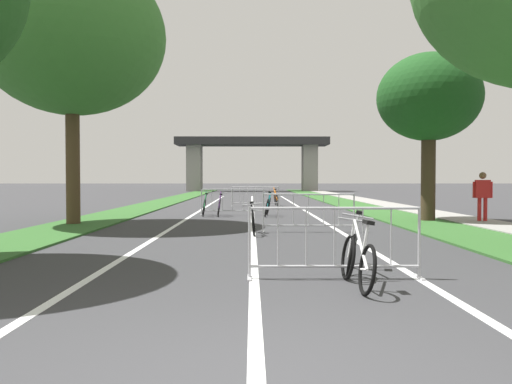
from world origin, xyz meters
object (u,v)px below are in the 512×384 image
(tree_right_maple_mid, at_px, (429,99))
(bicycle_green_1, at_px, (204,206))
(bicycle_teal_2, at_px, (268,206))
(bicycle_purple_6, at_px, (219,206))
(crowd_barrier_fourth, at_px, (255,196))
(crowd_barrier_third, at_px, (233,202))
(bicycle_silver_4, at_px, (353,248))
(bicycle_white_5, at_px, (357,260))
(crowd_barrier_nearest, at_px, (334,243))
(pedestrian_waiting, at_px, (483,192))
(bicycle_orange_3, at_px, (276,199))
(bicycle_black_0, at_px, (253,221))
(crowd_barrier_second, at_px, (309,213))
(tree_left_cypress_far, at_px, (72,36))

(tree_right_maple_mid, bearing_deg, bicycle_green_1, 160.66)
(bicycle_teal_2, xyz_separation_m, bicycle_purple_6, (-1.90, 0.12, 0.00))
(crowd_barrier_fourth, bearing_deg, crowd_barrier_third, -98.42)
(crowd_barrier_third, xyz_separation_m, bicycle_silver_4, (2.36, -12.32, -0.16))
(bicycle_white_5, height_order, bicycle_purple_6, bicycle_purple_6)
(tree_right_maple_mid, xyz_separation_m, crowd_barrier_nearest, (-4.77, -9.73, -3.64))
(bicycle_green_1, bearing_deg, crowd_barrier_third, 12.22)
(crowd_barrier_nearest, distance_m, bicycle_teal_2, 12.33)
(bicycle_teal_2, bearing_deg, crowd_barrier_third, 164.54)
(crowd_barrier_nearest, bearing_deg, pedestrian_waiting, 55.19)
(bicycle_teal_2, bearing_deg, crowd_barrier_fourth, 99.77)
(tree_right_maple_mid, relative_size, crowd_barrier_third, 2.23)
(bicycle_orange_3, distance_m, bicycle_purple_6, 7.73)
(crowd_barrier_fourth, distance_m, bicycle_black_0, 13.31)
(crowd_barrier_second, bearing_deg, crowd_barrier_third, 109.81)
(crowd_barrier_second, bearing_deg, crowd_barrier_nearest, -93.06)
(crowd_barrier_second, height_order, bicycle_white_5, crowd_barrier_second)
(bicycle_silver_4, bearing_deg, crowd_barrier_fourth, -71.81)
(bicycle_green_1, distance_m, bicycle_orange_3, 7.89)
(tree_left_cypress_far, relative_size, crowd_barrier_nearest, 3.31)
(bicycle_silver_4, xyz_separation_m, bicycle_white_5, (-0.17, -1.14, -0.00))
(bicycle_purple_6, bearing_deg, bicycle_black_0, -82.93)
(bicycle_teal_2, height_order, bicycle_silver_4, bicycle_teal_2)
(bicycle_teal_2, bearing_deg, bicycle_silver_4, -79.13)
(crowd_barrier_second, height_order, bicycle_orange_3, crowd_barrier_second)
(bicycle_orange_3, bearing_deg, bicycle_white_5, -92.90)
(crowd_barrier_nearest, xyz_separation_m, bicycle_orange_3, (0.09, 19.71, -0.14))
(crowd_barrier_nearest, distance_m, bicycle_white_5, 0.65)
(crowd_barrier_fourth, xyz_separation_m, bicycle_teal_2, (0.44, -6.98, -0.14))
(crowd_barrier_fourth, bearing_deg, bicycle_black_0, -90.64)
(crowd_barrier_fourth, xyz_separation_m, bicycle_white_5, (1.23, -19.89, -0.16))
(bicycle_green_1, distance_m, bicycle_white_5, 13.48)
(bicycle_black_0, height_order, bicycle_silver_4, bicycle_silver_4)
(bicycle_teal_2, bearing_deg, bicycle_green_1, -177.81)
(tree_right_maple_mid, bearing_deg, crowd_barrier_second, -143.27)
(crowd_barrier_nearest, distance_m, crowd_barrier_second, 6.44)
(crowd_barrier_second, relative_size, bicycle_white_5, 1.53)
(bicycle_white_5, bearing_deg, bicycle_black_0, 99.37)
(bicycle_green_1, height_order, bicycle_white_5, bicycle_green_1)
(tree_right_maple_mid, relative_size, crowd_barrier_second, 2.23)
(crowd_barrier_second, relative_size, bicycle_silver_4, 1.52)
(tree_right_maple_mid, height_order, bicycle_green_1, tree_right_maple_mid)
(bicycle_green_1, distance_m, bicycle_purple_6, 0.59)
(tree_right_maple_mid, relative_size, bicycle_silver_4, 3.40)
(tree_left_cypress_far, bearing_deg, pedestrian_waiting, 2.24)
(crowd_barrier_third, bearing_deg, bicycle_white_5, -80.77)
(bicycle_black_0, distance_m, bicycle_green_1, 6.77)
(bicycle_black_0, bearing_deg, crowd_barrier_third, -82.48)
(bicycle_black_0, height_order, bicycle_purple_6, bicycle_purple_6)
(pedestrian_waiting, bearing_deg, tree_left_cypress_far, -162.15)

